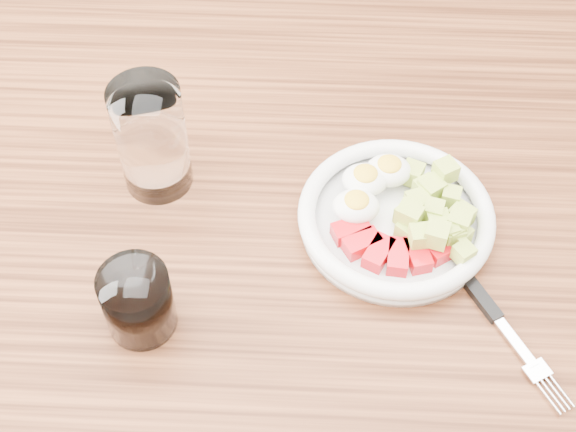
# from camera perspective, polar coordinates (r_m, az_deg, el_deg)

# --- Properties ---
(dining_table) EXTENTS (1.50, 0.90, 0.77)m
(dining_table) POSITION_cam_1_polar(r_m,az_deg,el_deg) (0.97, 0.56, -5.13)
(dining_table) COLOR brown
(dining_table) RESTS_ON ground
(bowl) EXTENTS (0.22, 0.22, 0.06)m
(bowl) POSITION_cam_1_polar(r_m,az_deg,el_deg) (0.89, 7.78, 0.04)
(bowl) COLOR white
(bowl) RESTS_ON dining_table
(fork) EXTENTS (0.12, 0.19, 0.01)m
(fork) POSITION_cam_1_polar(r_m,az_deg,el_deg) (0.86, 13.84, -6.03)
(fork) COLOR black
(fork) RESTS_ON dining_table
(water_glass) EXTENTS (0.08, 0.08, 0.14)m
(water_glass) POSITION_cam_1_polar(r_m,az_deg,el_deg) (0.90, -9.68, 5.47)
(water_glass) COLOR white
(water_glass) RESTS_ON dining_table
(coffee_glass) EXTENTS (0.07, 0.07, 0.08)m
(coffee_glass) POSITION_cam_1_polar(r_m,az_deg,el_deg) (0.81, -10.64, -6.01)
(coffee_glass) COLOR white
(coffee_glass) RESTS_ON dining_table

